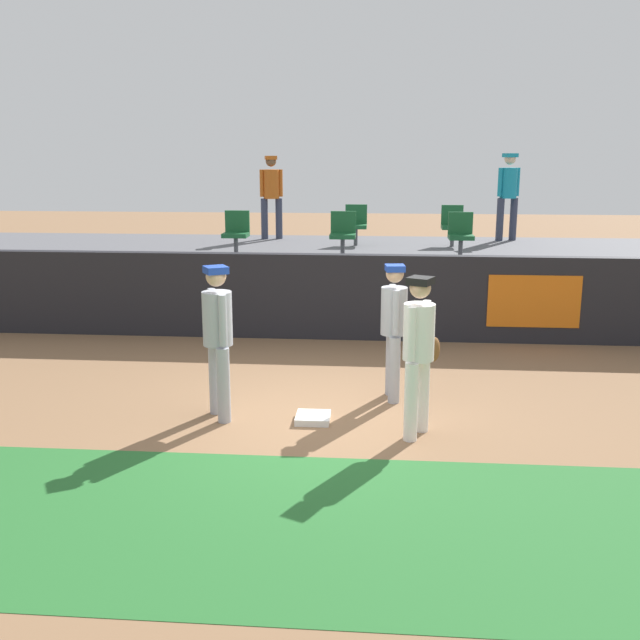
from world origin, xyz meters
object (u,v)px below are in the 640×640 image
Objects in this scene: first_base at (313,418)px; player_fielder_home at (419,346)px; seat_front_center at (343,232)px; seat_back_right at (452,223)px; seat_front_right at (461,233)px; player_runner_visitor at (394,322)px; seat_front_left at (236,231)px; spectator_capped at (508,190)px; seat_back_center at (356,223)px; player_coach_visitor at (218,331)px; spectator_hooded at (271,191)px.

player_fielder_home is (1.20, -0.34, 1.00)m from first_base.
seat_back_right is at bearing 39.62° from seat_front_center.
player_fielder_home is at bearing -100.04° from seat_front_right.
player_runner_visitor is at bearing -101.57° from seat_back_right.
seat_front_right and seat_front_left have the same top height.
spectator_capped is (1.30, 2.89, 0.62)m from seat_front_right.
seat_back_center is at bearing 180.00° from seat_back_right.
seat_front_left is (-2.89, 4.50, 0.66)m from player_runner_visitor.
player_fielder_home is 5.86m from seat_front_right.
spectator_capped is (1.28, 1.09, 0.62)m from seat_back_right.
player_fielder_home is 2.15× the size of seat_back_right.
seat_front_center and seat_back_center have the same top height.
seat_front_left is at bearing -156.68° from seat_back_right.
player_runner_visitor is 2.07× the size of seat_back_center.
seat_back_center is (1.36, 7.16, 0.61)m from player_coach_visitor.
spectator_capped is (3.52, 8.29, 2.25)m from first_base.
player_runner_visitor is at bearing 43.68° from first_base.
player_fielder_home is at bearing -61.26° from seat_front_left.
seat_back_right is 4.55m from seat_front_left.
seat_front_right is 3.23m from spectator_capped.
seat_back_right is (2.23, 7.20, 1.63)m from first_base.
player_coach_visitor is 7.93m from seat_back_right.
seat_front_right is at bearing 42.92° from spectator_capped.
player_fielder_home is 1.04× the size of player_runner_visitor.
seat_front_right is 0.46× the size of spectator_hooded.
seat_back_right is 1.00× the size of seat_front_center.
seat_front_center is at bearing -95.66° from seat_back_center.
player_runner_visitor reaches higher than first_base.
seat_back_right is 0.46× the size of spectator_hooded.
player_runner_visitor is 0.92× the size of spectator_capped.
spectator_hooded is at bearing -21.61° from spectator_capped.
player_coach_visitor is at bearing 77.95° from spectator_hooded.
seat_front_right and seat_back_right have the same top height.
seat_back_center is 2.24m from spectator_hooded.
player_fielder_home reaches higher than first_base.
seat_back_center is at bearing -4.47° from spectator_capped.
seat_front_right is (1.02, 5.74, 0.63)m from player_fielder_home.
seat_back_right is (0.02, 1.80, 0.00)m from seat_front_right.
seat_front_left reaches higher than player_runner_visitor.
player_fielder_home is 0.98× the size of player_coach_visitor.
seat_back_right is 1.00× the size of seat_front_left.
player_coach_visitor is at bearing -73.46° from player_fielder_home.
seat_front_center is at bearing 137.86° from player_coach_visitor.
seat_front_right is at bearing -164.31° from player_fielder_home.
player_coach_visitor reaches higher than player_fielder_home.
first_base is at bearing -90.63° from seat_front_center.
seat_back_right is at bearing 72.76° from first_base.
player_runner_visitor is at bearing -78.87° from seat_front_center.
spectator_capped is at bearing 18.43° from seat_back_center.
seat_front_right is 0.45× the size of spectator_capped.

